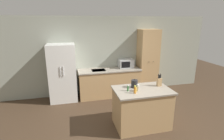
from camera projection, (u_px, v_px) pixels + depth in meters
The scene contains 13 objects.
ground_plane at pixel (129, 128), 4.12m from camera, with size 14.00×14.00×0.00m, color #423021.
wall_back at pixel (107, 56), 5.94m from camera, with size 7.20×0.06×2.60m.
refrigerator at pixel (63, 73), 5.38m from camera, with size 0.81×0.66×1.78m.
back_counter at pixel (109, 82), 5.84m from camera, with size 2.04×0.68×0.91m.
pantry_cabinet at pixel (148, 61), 6.05m from camera, with size 0.66×0.54×2.18m.
kitchen_island at pixel (142, 108), 4.12m from camera, with size 1.30×0.84×0.93m.
microwave at pixel (126, 63), 5.93m from camera, with size 0.49×0.37×0.29m.
knife_block at pixel (159, 82), 4.17m from camera, with size 0.10×0.08×0.30m.
spice_bottle_tall_dark at pixel (138, 88), 3.89m from camera, with size 0.06×0.06×0.15m.
spice_bottle_short_red at pixel (135, 90), 3.75m from camera, with size 0.05×0.05×0.17m.
spice_bottle_amber_oil at pixel (128, 88), 3.88m from camera, with size 0.04×0.04×0.14m.
spice_bottle_green_herb at pixel (136, 90), 3.84m from camera, with size 0.05×0.05×0.11m.
kettle at pixel (134, 84), 4.08m from camera, with size 0.15×0.15×0.20m.
Camera 1 is at (-1.24, -3.39, 2.44)m, focal length 28.00 mm.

